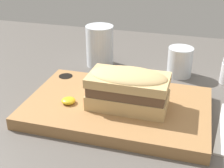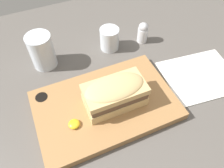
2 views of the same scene
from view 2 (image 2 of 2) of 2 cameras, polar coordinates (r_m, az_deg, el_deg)
dining_table at (r=61.91cm, az=5.87°, el=-5.82°), size 149.63×115.85×2.00cm
serving_board at (r=59.21cm, az=-1.87°, el=-5.50°), size 36.98×23.57×2.51cm
sandwich at (r=54.75cm, az=0.72°, el=-2.36°), size 15.60×8.47×7.81cm
mustard_dollop at (r=55.05cm, az=-9.87°, el=-10.25°), size 2.84×2.84×1.14cm
water_glass at (r=70.28cm, az=-17.69°, el=7.76°), size 7.46×7.46×11.05cm
wine_glass at (r=73.63cm, az=-0.66°, el=11.64°), size 6.30×6.30×7.47cm
napkin at (r=71.94cm, az=22.00°, el=1.99°), size 23.75×20.12×0.40cm
salt_shaker at (r=76.86cm, az=8.04°, el=13.24°), size 3.45×3.45×7.41cm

